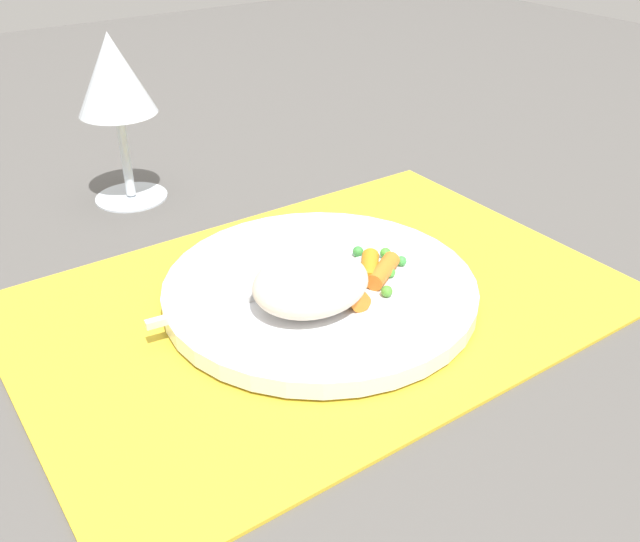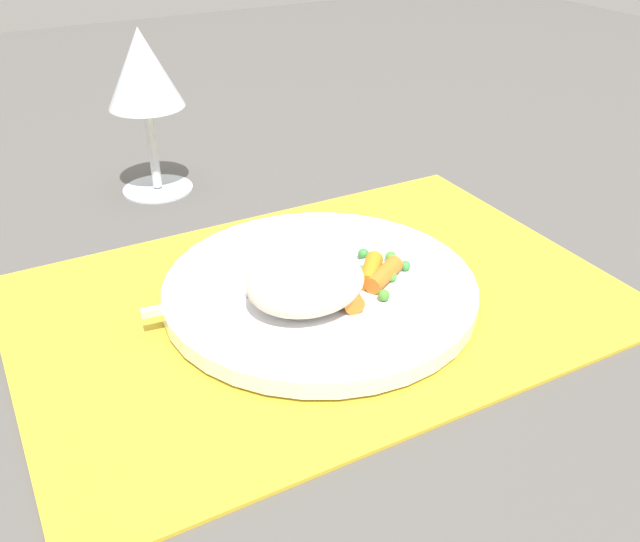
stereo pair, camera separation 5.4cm
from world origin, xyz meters
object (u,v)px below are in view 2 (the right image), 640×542
plate (320,289)px  fork (292,284)px  rice_mound (306,282)px  carrot_portion (353,277)px  wine_glass (143,75)px

plate → fork: size_ratio=1.30×
rice_mound → carrot_portion: bearing=7.3°
plate → fork: (-0.02, 0.00, 0.01)m
plate → fork: 0.03m
carrot_portion → fork: size_ratio=0.42×
rice_mound → fork: rice_mound is taller
rice_mound → wine_glass: 0.32m
carrot_portion → rice_mound: bearing=-172.7°
rice_mound → carrot_portion: (0.05, 0.01, -0.01)m
plate → wine_glass: bearing=100.1°
plate → rice_mound: bearing=-136.6°
rice_mound → carrot_portion: rice_mound is taller
fork → rice_mound: bearing=-91.8°
rice_mound → carrot_portion: 0.05m
fork → plate: bearing=-7.5°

